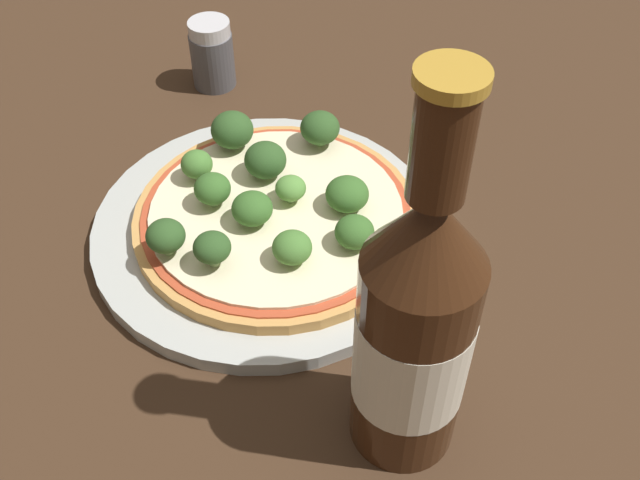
{
  "coord_description": "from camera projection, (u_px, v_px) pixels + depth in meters",
  "views": [
    {
      "loc": [
        0.33,
        -0.24,
        0.41
      ],
      "look_at": [
        0.07,
        -0.03,
        0.06
      ],
      "focal_mm": 42.0,
      "sensor_mm": 36.0,
      "label": 1
    }
  ],
  "objects": [
    {
      "name": "ground_plane",
      "position": [
        285.0,
        229.0,
        0.58
      ],
      "size": [
        3.0,
        3.0,
        0.0
      ],
      "primitive_type": "plane",
      "color": "#3D2819"
    },
    {
      "name": "plate",
      "position": [
        266.0,
        228.0,
        0.57
      ],
      "size": [
        0.26,
        0.26,
        0.01
      ],
      "color": "#B2B7B2",
      "rests_on": "ground_plane"
    },
    {
      "name": "pizza",
      "position": [
        276.0,
        216.0,
        0.56
      ],
      "size": [
        0.21,
        0.21,
        0.01
      ],
      "color": "tan",
      "rests_on": "plate"
    },
    {
      "name": "broccoli_floret_0",
      "position": [
        212.0,
        248.0,
        0.5
      ],
      "size": [
        0.03,
        0.03,
        0.03
      ],
      "color": "#89A866",
      "rests_on": "pizza"
    },
    {
      "name": "broccoli_floret_1",
      "position": [
        292.0,
        248.0,
        0.51
      ],
      "size": [
        0.03,
        0.03,
        0.02
      ],
      "color": "#89A866",
      "rests_on": "pizza"
    },
    {
      "name": "broccoli_floret_2",
      "position": [
        212.0,
        189.0,
        0.55
      ],
      "size": [
        0.03,
        0.03,
        0.03
      ],
      "color": "#89A866",
      "rests_on": "pizza"
    },
    {
      "name": "broccoli_floret_3",
      "position": [
        166.0,
        236.0,
        0.51
      ],
      "size": [
        0.03,
        0.03,
        0.03
      ],
      "color": "#89A866",
      "rests_on": "pizza"
    },
    {
      "name": "broccoli_floret_4",
      "position": [
        320.0,
        128.0,
        0.6
      ],
      "size": [
        0.03,
        0.03,
        0.03
      ],
      "color": "#89A866",
      "rests_on": "pizza"
    },
    {
      "name": "broccoli_floret_5",
      "position": [
        347.0,
        194.0,
        0.55
      ],
      "size": [
        0.03,
        0.03,
        0.03
      ],
      "color": "#89A866",
      "rests_on": "pizza"
    },
    {
      "name": "broccoli_floret_6",
      "position": [
        197.0,
        164.0,
        0.57
      ],
      "size": [
        0.02,
        0.02,
        0.02
      ],
      "color": "#89A866",
      "rests_on": "pizza"
    },
    {
      "name": "broccoli_floret_7",
      "position": [
        253.0,
        210.0,
        0.54
      ],
      "size": [
        0.03,
        0.03,
        0.02
      ],
      "color": "#89A866",
      "rests_on": "pizza"
    },
    {
      "name": "broccoli_floret_8",
      "position": [
        354.0,
        232.0,
        0.52
      ],
      "size": [
        0.03,
        0.03,
        0.02
      ],
      "color": "#89A866",
      "rests_on": "pizza"
    },
    {
      "name": "broccoli_floret_9",
      "position": [
        232.0,
        130.0,
        0.6
      ],
      "size": [
        0.03,
        0.03,
        0.03
      ],
      "color": "#89A866",
      "rests_on": "pizza"
    },
    {
      "name": "broccoli_floret_10",
      "position": [
        265.0,
        160.0,
        0.57
      ],
      "size": [
        0.03,
        0.03,
        0.03
      ],
      "color": "#89A866",
      "rests_on": "pizza"
    },
    {
      "name": "broccoli_floret_11",
      "position": [
        289.0,
        187.0,
        0.55
      ],
      "size": [
        0.02,
        0.02,
        0.02
      ],
      "color": "#89A866",
      "rests_on": "pizza"
    },
    {
      "name": "beer_bottle",
      "position": [
        415.0,
        330.0,
        0.39
      ],
      "size": [
        0.06,
        0.06,
        0.25
      ],
      "color": "#381E0F",
      "rests_on": "ground_plane"
    },
    {
      "name": "pepper_shaker",
      "position": [
        212.0,
        54.0,
        0.69
      ],
      "size": [
        0.04,
        0.04,
        0.06
      ],
      "color": "#4C4C51",
      "rests_on": "ground_plane"
    }
  ]
}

